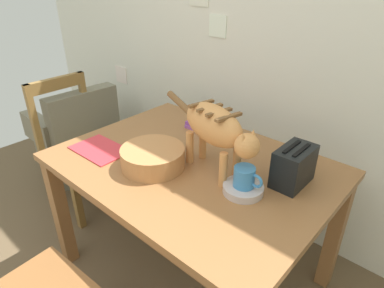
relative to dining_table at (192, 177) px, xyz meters
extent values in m
cube|color=silver|center=(-0.05, 0.74, 0.60)|extent=(4.68, 0.10, 2.50)
cube|color=white|center=(-1.45, 0.68, 0.09)|extent=(0.14, 0.01, 0.14)
cube|color=white|center=(-0.40, 0.68, 0.60)|extent=(0.13, 0.01, 0.13)
cube|color=#926036|center=(0.00, 0.00, 0.07)|extent=(1.31, 0.96, 0.03)
cube|color=brown|center=(0.00, 0.00, 0.02)|extent=(1.23, 0.88, 0.07)
cube|color=#926036|center=(-0.61, -0.43, -0.30)|extent=(0.07, 0.07, 0.70)
cube|color=#926036|center=(-0.61, 0.43, -0.30)|extent=(0.07, 0.07, 0.70)
cube|color=#926036|center=(0.61, 0.43, -0.30)|extent=(0.07, 0.07, 0.70)
ellipsoid|color=#CE8A4C|center=(0.12, 0.01, 0.32)|extent=(0.37, 0.21, 0.18)
cube|color=brown|center=(0.03, 0.03, 0.39)|extent=(0.05, 0.13, 0.01)
cube|color=brown|center=(0.09, 0.01, 0.39)|extent=(0.05, 0.13, 0.01)
cube|color=brown|center=(0.15, 0.00, 0.39)|extent=(0.05, 0.13, 0.01)
cube|color=brown|center=(0.21, -0.01, 0.39)|extent=(0.05, 0.13, 0.01)
cylinder|color=#CE8A4C|center=(0.24, 0.02, 0.17)|extent=(0.04, 0.04, 0.16)
cylinder|color=#CE8A4C|center=(0.23, -0.06, 0.17)|extent=(0.04, 0.04, 0.16)
cylinder|color=#CE8A4C|center=(0.01, 0.07, 0.17)|extent=(0.04, 0.04, 0.16)
cylinder|color=#CE8A4C|center=(-0.01, 0.00, 0.17)|extent=(0.04, 0.04, 0.16)
sphere|color=#CE8A4C|center=(0.32, -0.04, 0.31)|extent=(0.10, 0.10, 0.10)
cone|color=#CE8A4C|center=(0.33, -0.01, 0.35)|extent=(0.04, 0.04, 0.04)
cone|color=#CE8A4C|center=(0.32, -0.07, 0.35)|extent=(0.04, 0.04, 0.04)
cylinder|color=brown|center=(-0.14, 0.06, 0.34)|extent=(0.19, 0.07, 0.08)
cylinder|color=#BCAFAE|center=(0.32, -0.04, 0.10)|extent=(0.17, 0.17, 0.03)
cylinder|color=#387FBE|center=(0.32, -0.04, 0.16)|extent=(0.09, 0.09, 0.09)
torus|color=#387FBE|center=(0.38, -0.04, 0.17)|extent=(0.06, 0.01, 0.06)
cube|color=#D0333C|center=(-0.44, -0.23, 0.09)|extent=(0.30, 0.21, 0.01)
cube|color=#9A56A7|center=(-0.21, 0.32, 0.09)|extent=(0.18, 0.12, 0.02)
cube|color=purple|center=(-0.21, 0.33, 0.11)|extent=(0.18, 0.13, 0.02)
cylinder|color=#B37946|center=(-0.11, -0.15, 0.13)|extent=(0.30, 0.30, 0.10)
cylinder|color=#50361F|center=(-0.11, -0.15, 0.14)|extent=(0.25, 0.25, 0.08)
cube|color=black|center=(0.44, 0.16, 0.17)|extent=(0.12, 0.20, 0.17)
cube|color=black|center=(0.42, 0.16, 0.26)|extent=(0.02, 0.14, 0.01)
cube|color=black|center=(0.46, 0.16, 0.26)|extent=(0.02, 0.14, 0.01)
cube|color=olive|center=(-1.00, -0.04, -0.23)|extent=(0.42, 0.42, 0.04)
cube|color=olive|center=(-1.19, -0.04, 0.23)|extent=(0.04, 0.42, 0.08)
cube|color=olive|center=(-1.19, 0.15, 0.03)|extent=(0.04, 0.04, 0.48)
cube|color=olive|center=(-1.19, -0.23, 0.03)|extent=(0.04, 0.04, 0.48)
cube|color=olive|center=(-0.81, 0.15, -0.45)|extent=(0.04, 0.04, 0.40)
cube|color=olive|center=(-0.81, -0.23, -0.45)|extent=(0.04, 0.04, 0.40)
cube|color=olive|center=(-1.19, 0.15, -0.45)|extent=(0.04, 0.04, 0.40)
cube|color=olive|center=(-1.19, -0.23, -0.45)|extent=(0.04, 0.04, 0.40)
cube|color=brown|center=(-0.28, -0.64, -0.45)|extent=(0.04, 0.04, 0.40)
cylinder|color=slate|center=(-1.45, 0.14, -0.46)|extent=(0.60, 0.60, 0.38)
cube|color=slate|center=(-1.21, 0.13, -0.07)|extent=(0.14, 0.54, 0.40)
cube|color=slate|center=(-1.46, -0.11, -0.17)|extent=(0.42, 0.12, 0.20)
cube|color=slate|center=(-1.44, 0.39, -0.17)|extent=(0.42, 0.12, 0.20)
camera|label=1|loc=(0.93, -1.03, 0.93)|focal=31.20mm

